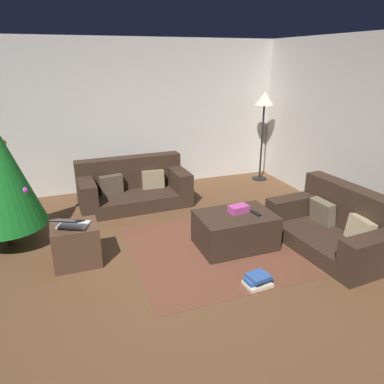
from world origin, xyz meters
name	(u,v)px	position (x,y,z in m)	size (l,w,h in m)	color
ground_plane	(164,277)	(0.00, 0.00, 0.00)	(6.40, 6.40, 0.00)	brown
rear_partition	(112,117)	(0.00, 3.14, 1.30)	(6.40, 0.12, 2.60)	beige
couch_left	(133,187)	(0.13, 2.25, 0.28)	(1.75, 0.90, 0.74)	#332319
couch_right	(338,226)	(2.26, -0.08, 0.28)	(1.02, 1.61, 0.75)	#332319
ottoman	(235,230)	(1.05, 0.37, 0.22)	(0.95, 0.66, 0.44)	#332319
gift_box	(239,209)	(1.12, 0.42, 0.48)	(0.24, 0.15, 0.09)	#B23F8C
tv_remote	(256,213)	(1.29, 0.29, 0.45)	(0.05, 0.16, 0.02)	black
side_table	(76,244)	(-0.86, 0.63, 0.24)	(0.52, 0.44, 0.49)	#4C3323
laptop	(71,223)	(-0.89, 0.58, 0.54)	(0.46, 0.48, 0.17)	silver
book_stack	(258,280)	(0.90, -0.49, 0.06)	(0.31, 0.23, 0.13)	beige
corner_lamp	(264,105)	(2.74, 2.65, 1.44)	(0.36, 0.36, 1.69)	black
area_rug	(234,245)	(1.05, 0.37, 0.00)	(2.60, 2.00, 0.01)	brown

